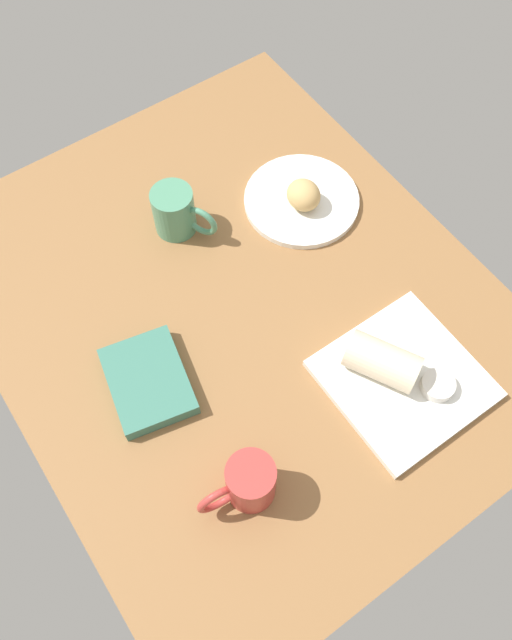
% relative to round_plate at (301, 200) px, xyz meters
% --- Properties ---
extents(dining_table, '(1.10, 0.90, 0.04)m').
position_rel_round_plate_xyz_m(dining_table, '(0.13, -0.25, -0.03)').
color(dining_table, olive).
rests_on(dining_table, ground).
extents(round_plate, '(0.24, 0.24, 0.01)m').
position_rel_round_plate_xyz_m(round_plate, '(0.00, 0.00, 0.00)').
color(round_plate, white).
rests_on(round_plate, dining_table).
extents(scone_pastry, '(0.08, 0.07, 0.06)m').
position_rel_round_plate_xyz_m(scone_pastry, '(0.01, -0.01, 0.04)').
color(scone_pastry, tan).
rests_on(scone_pastry, round_plate).
extents(square_plate, '(0.26, 0.26, 0.02)m').
position_rel_round_plate_xyz_m(square_plate, '(0.43, -0.09, 0.00)').
color(square_plate, white).
rests_on(square_plate, dining_table).
extents(sauce_cup, '(0.06, 0.06, 0.02)m').
position_rel_round_plate_xyz_m(sauce_cup, '(0.48, -0.06, 0.02)').
color(sauce_cup, silver).
rests_on(sauce_cup, square_plate).
extents(breakfast_wrap, '(0.14, 0.12, 0.07)m').
position_rel_round_plate_xyz_m(breakfast_wrap, '(0.39, -0.12, 0.04)').
color(breakfast_wrap, beige).
rests_on(breakfast_wrap, square_plate).
extents(book_stack, '(0.20, 0.17, 0.03)m').
position_rel_round_plate_xyz_m(book_stack, '(0.17, -0.47, 0.01)').
color(book_stack, '#387260').
rests_on(book_stack, dining_table).
extents(coffee_mug, '(0.13, 0.09, 0.10)m').
position_rel_round_plate_xyz_m(coffee_mug, '(-0.09, -0.24, 0.04)').
color(coffee_mug, '#4C8C6B').
rests_on(coffee_mug, dining_table).
extents(second_mug, '(0.08, 0.14, 0.10)m').
position_rel_round_plate_xyz_m(second_mug, '(0.43, -0.43, 0.05)').
color(second_mug, '#B23833').
rests_on(second_mug, dining_table).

